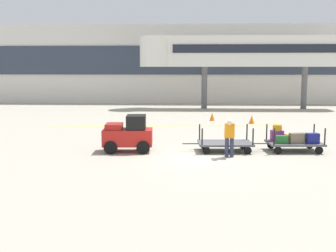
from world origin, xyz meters
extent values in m
plane|color=#A8A08E|center=(0.00, 0.00, 0.00)|extent=(120.00, 120.00, 0.00)
cube|color=yellow|center=(-2.09, 8.79, 0.00)|extent=(14.27, 1.87, 0.01)
cube|color=beige|center=(0.00, 26.00, 3.87)|extent=(57.03, 2.40, 7.74)
cube|color=#2D3847|center=(0.00, 24.75, 4.26)|extent=(54.18, 0.12, 2.80)
cube|color=silver|center=(5.21, 20.00, 4.92)|extent=(15.64, 2.20, 2.60)
cylinder|color=silver|center=(-3.21, 20.00, 4.92)|extent=(3.00, 3.00, 2.60)
cube|color=#1E232D|center=(5.21, 18.86, 5.12)|extent=(14.07, 0.08, 0.70)
cylinder|color=#59595B|center=(0.91, 20.00, 1.81)|extent=(0.50, 0.50, 3.62)
cylinder|color=#59595B|center=(9.51, 20.00, 1.81)|extent=(0.50, 0.50, 3.62)
cube|color=red|center=(-3.13, 0.92, 0.63)|extent=(2.16, 1.21, 0.70)
cube|color=black|center=(-2.76, 0.94, 1.28)|extent=(0.85, 1.03, 0.60)
cube|color=#A51B16|center=(-3.71, 0.89, 1.10)|extent=(0.75, 0.97, 0.24)
cylinder|color=black|center=(-3.84, 1.41, 0.28)|extent=(0.57, 0.21, 0.56)
cylinder|color=black|center=(-3.78, 0.36, 0.28)|extent=(0.57, 0.21, 0.56)
cylinder|color=black|center=(-2.48, 1.48, 0.28)|extent=(0.57, 0.21, 0.56)
cylinder|color=black|center=(-2.42, 0.44, 0.28)|extent=(0.57, 0.21, 0.56)
cube|color=#4C4C4F|center=(1.06, 1.15, 0.36)|extent=(2.37, 1.52, 0.08)
cylinder|color=black|center=(-0.03, 1.73, 0.75)|extent=(0.06, 0.06, 0.70)
cylinder|color=black|center=(0.04, 0.45, 0.75)|extent=(0.06, 0.06, 0.70)
cylinder|color=black|center=(2.09, 1.85, 0.75)|extent=(0.06, 0.06, 0.70)
cylinder|color=black|center=(2.16, 0.56, 0.75)|extent=(0.06, 0.06, 0.70)
cylinder|color=black|center=(0.17, 1.70, 0.16)|extent=(0.32, 0.12, 0.32)
cylinder|color=black|center=(0.24, 0.51, 0.16)|extent=(0.32, 0.12, 0.32)
cylinder|color=black|center=(1.89, 1.79, 0.16)|extent=(0.32, 0.12, 0.32)
cylinder|color=black|center=(1.96, 0.60, 0.16)|extent=(0.32, 0.12, 0.32)
cylinder|color=#333333|center=(-0.43, 1.07, 0.34)|extent=(0.70, 0.09, 0.05)
cube|color=#4C4C4F|center=(4.06, 1.31, 0.36)|extent=(2.37, 1.52, 0.08)
cylinder|color=black|center=(2.97, 1.90, 0.75)|extent=(0.06, 0.06, 0.70)
cylinder|color=black|center=(3.04, 0.61, 0.75)|extent=(0.06, 0.06, 0.70)
cylinder|color=black|center=(5.08, 2.01, 0.75)|extent=(0.06, 0.06, 0.70)
cylinder|color=black|center=(5.15, 0.73, 0.75)|extent=(0.06, 0.06, 0.70)
cylinder|color=black|center=(3.17, 1.86, 0.16)|extent=(0.32, 0.12, 0.32)
cylinder|color=black|center=(3.23, 0.67, 0.16)|extent=(0.32, 0.12, 0.32)
cylinder|color=black|center=(4.89, 1.95, 0.16)|extent=(0.32, 0.12, 0.32)
cylinder|color=black|center=(4.95, 0.76, 0.16)|extent=(0.32, 0.12, 0.32)
cylinder|color=#333333|center=(2.56, 1.23, 0.34)|extent=(0.70, 0.09, 0.05)
cube|color=#8C338C|center=(3.36, 1.59, 0.63)|extent=(0.55, 0.35, 0.46)
cube|color=#236B2D|center=(3.44, 0.98, 0.57)|extent=(0.48, 0.25, 0.34)
cube|color=orange|center=(4.01, 1.63, 0.55)|extent=(0.60, 0.38, 0.29)
cube|color=#726651|center=(4.07, 1.02, 0.62)|extent=(0.64, 0.37, 0.44)
cube|color=#236B2D|center=(4.71, 1.62, 0.57)|extent=(0.58, 0.39, 0.34)
cube|color=navy|center=(4.74, 1.03, 0.62)|extent=(0.55, 0.39, 0.44)
cube|color=orange|center=(3.36, 1.59, 0.99)|extent=(0.43, 0.41, 0.25)
cylinder|color=#2D334C|center=(1.03, 0.01, 0.41)|extent=(0.16, 0.16, 0.82)
cylinder|color=#2D334C|center=(1.23, -0.01, 0.41)|extent=(0.16, 0.16, 0.82)
cube|color=orange|center=(1.11, -0.10, 1.09)|extent=(0.45, 0.47, 0.61)
sphere|color=beige|center=(1.10, -0.22, 1.45)|extent=(0.22, 0.22, 0.22)
cone|color=orange|center=(1.12, 11.52, 0.28)|extent=(0.36, 0.36, 0.55)
cone|color=orange|center=(3.57, 10.17, 0.28)|extent=(0.36, 0.36, 0.55)
camera|label=1|loc=(-0.60, -16.72, 3.63)|focal=44.79mm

